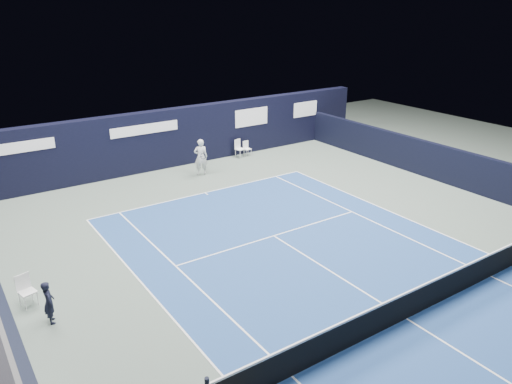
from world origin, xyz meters
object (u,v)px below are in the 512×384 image
at_px(tennis_player, 201,157).
at_px(folding_chair_back_b, 247,147).
at_px(folding_chair_back_a, 238,145).
at_px(line_judge_chair, 25,288).
at_px(tennis_net, 409,304).

bearing_deg(tennis_player, folding_chair_back_b, 21.94).
height_order(folding_chair_back_a, folding_chair_back_b, folding_chair_back_a).
distance_m(folding_chair_back_b, line_judge_chair, 16.35).
xyz_separation_m(folding_chair_back_a, folding_chair_back_b, (0.53, -0.05, -0.19)).
height_order(folding_chair_back_b, line_judge_chair, line_judge_chair).
height_order(line_judge_chair, tennis_player, tennis_player).
bearing_deg(tennis_net, folding_chair_back_a, 74.57).
relative_size(tennis_net, tennis_player, 6.87).
bearing_deg(tennis_net, line_judge_chair, 142.08).
distance_m(folding_chair_back_a, tennis_net, 16.47).
height_order(tennis_net, tennis_player, tennis_player).
bearing_deg(line_judge_chair, tennis_net, -53.30).
bearing_deg(folding_chair_back_b, line_judge_chair, -149.72).
bearing_deg(line_judge_chair, folding_chair_back_b, 18.15).
relative_size(folding_chair_back_b, tennis_net, 0.07).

